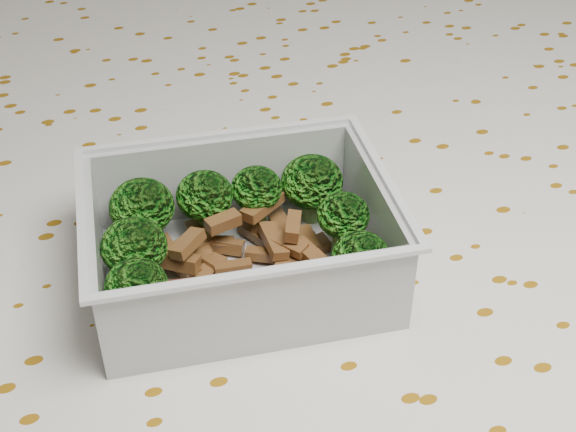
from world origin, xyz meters
name	(u,v)px	position (x,y,z in m)	size (l,w,h in m)	color
dining_table	(300,354)	(0.00, 0.00, 0.67)	(1.40, 0.90, 0.75)	brown
tablecloth	(300,299)	(0.00, 0.00, 0.72)	(1.46, 0.96, 0.19)	silver
lunch_container	(241,250)	(-0.04, -0.01, 0.78)	(0.19, 0.15, 0.06)	silver
broccoli_florets	(228,220)	(-0.04, 0.01, 0.79)	(0.15, 0.12, 0.04)	#608C3F
meat_pile	(251,246)	(-0.03, 0.00, 0.77)	(0.11, 0.07, 0.03)	brown
sausage	(260,293)	(-0.04, -0.05, 0.78)	(0.14, 0.05, 0.02)	#C34D32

